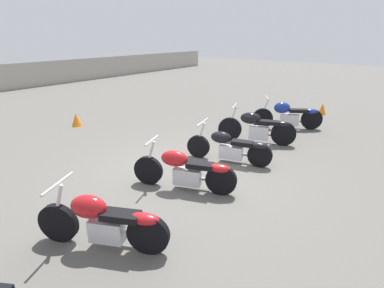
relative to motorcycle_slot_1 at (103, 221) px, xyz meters
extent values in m
plane|color=#5B5954|center=(2.75, 0.63, -0.42)|extent=(60.00, 60.00, 0.00)
cylinder|color=black|center=(-0.31, 0.64, -0.13)|extent=(0.35, 0.58, 0.60)
cylinder|color=black|center=(0.28, -0.59, -0.13)|extent=(0.35, 0.58, 0.60)
cube|color=silver|center=(0.01, -0.04, -0.16)|extent=(0.39, 0.53, 0.33)
ellipsoid|color=red|center=(-0.09, 0.17, 0.21)|extent=(0.49, 0.60, 0.34)
cube|color=black|center=(0.11, -0.24, 0.12)|extent=(0.45, 0.59, 0.10)
ellipsoid|color=red|center=(0.26, -0.54, 0.11)|extent=(0.37, 0.48, 0.16)
cylinder|color=silver|center=(-0.26, 0.55, 0.52)|extent=(0.64, 0.33, 0.04)
cylinder|color=silver|center=(-0.29, 0.59, 0.20)|extent=(0.15, 0.25, 0.63)
cylinder|color=silver|center=(0.18, -0.11, -0.22)|extent=(0.38, 0.69, 0.07)
cylinder|color=black|center=(1.76, 0.86, -0.13)|extent=(0.30, 0.59, 0.59)
cylinder|color=black|center=(2.26, -0.53, -0.13)|extent=(0.30, 0.59, 0.59)
cube|color=silver|center=(2.04, 0.09, -0.16)|extent=(0.37, 0.57, 0.33)
ellipsoid|color=red|center=(1.95, 0.33, 0.20)|extent=(0.44, 0.60, 0.32)
cube|color=black|center=(2.12, -0.14, 0.12)|extent=(0.40, 0.55, 0.10)
ellipsoid|color=red|center=(2.25, -0.49, 0.11)|extent=(0.34, 0.48, 0.16)
cylinder|color=silver|center=(1.79, 0.77, 0.52)|extent=(0.56, 0.23, 0.04)
cylinder|color=silver|center=(1.78, 0.81, 0.20)|extent=(0.13, 0.25, 0.63)
cylinder|color=silver|center=(2.20, -0.01, -0.22)|extent=(0.27, 0.60, 0.07)
cylinder|color=black|center=(3.51, 0.87, -0.14)|extent=(0.23, 0.57, 0.56)
cylinder|color=black|center=(3.87, -0.58, -0.14)|extent=(0.23, 0.57, 0.56)
cube|color=silver|center=(3.71, 0.07, -0.17)|extent=(0.33, 0.57, 0.31)
ellipsoid|color=black|center=(3.64, 0.32, 0.17)|extent=(0.35, 0.54, 0.28)
cube|color=black|center=(3.77, -0.18, 0.10)|extent=(0.35, 0.53, 0.10)
ellipsoid|color=black|center=(3.86, -0.53, 0.08)|extent=(0.30, 0.48, 0.16)
cylinder|color=silver|center=(3.53, 0.78, 0.49)|extent=(0.73, 0.22, 0.04)
cylinder|color=silver|center=(3.52, 0.82, 0.17)|extent=(0.11, 0.25, 0.62)
cylinder|color=silver|center=(3.86, -0.04, -0.23)|extent=(0.23, 0.67, 0.07)
cylinder|color=black|center=(5.09, 0.90, -0.09)|extent=(0.32, 0.66, 0.66)
cylinder|color=black|center=(5.58, -0.49, -0.09)|extent=(0.32, 0.66, 0.66)
cube|color=silver|center=(5.35, 0.13, -0.13)|extent=(0.36, 0.57, 0.36)
ellipsoid|color=black|center=(5.27, 0.37, 0.27)|extent=(0.44, 0.61, 0.32)
cube|color=black|center=(5.44, -0.10, 0.19)|extent=(0.41, 0.61, 0.10)
ellipsoid|color=black|center=(5.56, -0.44, 0.17)|extent=(0.34, 0.48, 0.16)
cylinder|color=silver|center=(5.12, 0.80, 0.59)|extent=(0.66, 0.26, 0.04)
cylinder|color=silver|center=(5.10, 0.85, 0.25)|extent=(0.13, 0.26, 0.66)
cylinder|color=silver|center=(5.52, 0.04, -0.19)|extent=(0.29, 0.66, 0.07)
cylinder|color=black|center=(6.72, 0.64, -0.10)|extent=(0.44, 0.61, 0.66)
cylinder|color=black|center=(7.56, -0.67, -0.10)|extent=(0.44, 0.61, 0.66)
cube|color=silver|center=(7.18, -0.08, -0.13)|extent=(0.47, 0.58, 0.36)
ellipsoid|color=navy|center=(7.04, 0.14, 0.27)|extent=(0.53, 0.59, 0.36)
cube|color=black|center=(7.32, -0.30, 0.18)|extent=(0.52, 0.62, 0.10)
ellipsoid|color=navy|center=(7.53, -0.63, 0.17)|extent=(0.41, 0.48, 0.16)
cylinder|color=silver|center=(6.77, 0.55, 0.58)|extent=(0.56, 0.37, 0.04)
cylinder|color=silver|center=(6.75, 0.60, 0.24)|extent=(0.18, 0.24, 0.66)
cylinder|color=silver|center=(7.36, -0.15, -0.20)|extent=(0.38, 0.53, 0.07)
cone|color=orange|center=(3.31, 5.70, -0.21)|extent=(0.33, 0.33, 0.42)
cone|color=orange|center=(9.79, -0.44, -0.22)|extent=(0.32, 0.32, 0.41)
camera|label=1|loc=(-2.10, -3.10, 2.43)|focal=28.00mm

